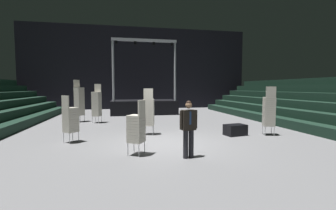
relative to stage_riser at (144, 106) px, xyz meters
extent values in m
cube|color=slate|center=(0.00, -10.21, -0.69)|extent=(22.00, 30.00, 0.10)
cube|color=black|center=(0.00, 4.79, 3.36)|extent=(22.00, 0.30, 8.00)
cube|color=black|center=(6.88, -9.21, -0.42)|extent=(0.75, 24.00, 0.45)
cube|color=black|center=(7.62, -9.21, 0.03)|extent=(0.75, 24.00, 0.45)
cube|color=black|center=(8.38, -9.21, 0.48)|extent=(0.75, 24.00, 0.45)
cube|color=black|center=(0.00, 0.03, -0.11)|extent=(5.11, 2.90, 1.08)
cylinder|color=#9EA0A8|center=(-2.31, -1.17, 2.68)|extent=(0.16, 0.16, 4.50)
cylinder|color=#9EA0A8|center=(2.31, -1.17, 2.68)|extent=(0.16, 0.16, 4.50)
cube|color=#9EA0A8|center=(0.00, -1.17, 4.93)|extent=(4.81, 0.20, 0.20)
cylinder|color=black|center=(-2.06, -1.17, 4.71)|extent=(0.18, 0.18, 0.22)
cylinder|color=black|center=(-0.69, -1.17, 4.71)|extent=(0.18, 0.18, 0.22)
cylinder|color=black|center=(0.69, -1.17, 4.71)|extent=(0.18, 0.18, 0.22)
cylinder|color=black|center=(2.06, -1.17, 4.71)|extent=(0.18, 0.18, 0.22)
cylinder|color=black|center=(0.30, -12.22, -0.22)|extent=(0.15, 0.15, 0.84)
cylinder|color=black|center=(0.12, -12.25, -0.22)|extent=(0.15, 0.15, 0.84)
cube|color=silver|center=(0.22, -12.29, 0.49)|extent=(0.19, 0.13, 0.60)
cube|color=black|center=(0.21, -12.24, 0.49)|extent=(0.43, 0.30, 0.60)
cube|color=navy|center=(0.23, -12.35, 0.56)|extent=(0.06, 0.02, 0.38)
cylinder|color=black|center=(0.44, -12.19, 0.51)|extent=(0.11, 0.11, 0.55)
cylinder|color=black|center=(-0.02, -12.28, 0.51)|extent=(0.11, 0.11, 0.55)
sphere|color=#936B4C|center=(0.21, -12.24, 0.93)|extent=(0.20, 0.20, 0.20)
sphere|color=black|center=(0.21, -12.24, 0.98)|extent=(0.16, 0.16, 0.16)
cylinder|color=#B2B5BA|center=(-3.98, -3.79, -0.44)|extent=(0.02, 0.02, 0.40)
cylinder|color=#B2B5BA|center=(-4.23, -4.08, -0.44)|extent=(0.02, 0.02, 0.40)
cylinder|color=#B2B5BA|center=(-4.27, -3.55, -0.44)|extent=(0.02, 0.02, 0.40)
cylinder|color=#B2B5BA|center=(-4.52, -3.84, -0.44)|extent=(0.02, 0.02, 0.40)
cube|color=#B7B2A3|center=(-4.25, -3.81, -0.20)|extent=(0.62, 0.62, 0.08)
cube|color=#B7B2A3|center=(-4.25, -3.81, -0.12)|extent=(0.62, 0.62, 0.08)
cube|color=#B7B2A3|center=(-4.25, -3.81, -0.03)|extent=(0.62, 0.62, 0.08)
cube|color=#B7B2A3|center=(-4.25, -3.81, 0.05)|extent=(0.62, 0.62, 0.08)
cube|color=#B7B2A3|center=(-4.25, -3.81, 0.14)|extent=(0.62, 0.62, 0.08)
cube|color=#B7B2A3|center=(-4.25, -3.81, 0.22)|extent=(0.62, 0.62, 0.08)
cube|color=#B7B2A3|center=(-4.25, -3.81, 0.31)|extent=(0.62, 0.62, 0.08)
cube|color=#B7B2A3|center=(-4.25, -3.81, 0.39)|extent=(0.62, 0.62, 0.08)
cube|color=#B7B2A3|center=(-4.25, -3.81, 0.48)|extent=(0.62, 0.62, 0.08)
cube|color=#B7B2A3|center=(-4.25, -3.81, 0.56)|extent=(0.62, 0.62, 0.08)
cube|color=#B7B2A3|center=(-4.25, -3.81, 0.65)|extent=(0.62, 0.62, 0.08)
cube|color=#B7B2A3|center=(-4.25, -3.81, 0.73)|extent=(0.62, 0.62, 0.08)
cube|color=#B7B2A3|center=(-4.25, -3.81, 0.82)|extent=(0.62, 0.62, 0.08)
cube|color=#B7B2A3|center=(-4.25, -3.81, 0.90)|extent=(0.62, 0.62, 0.08)
cube|color=#B7B2A3|center=(-4.25, -3.81, 0.99)|extent=(0.62, 0.62, 0.08)
cube|color=#B7B2A3|center=(-4.25, -3.81, 1.07)|extent=(0.62, 0.62, 0.08)
cube|color=#B7B2A3|center=(-4.25, -3.81, 1.16)|extent=(0.62, 0.62, 0.08)
cube|color=#B7B2A3|center=(-4.25, -3.81, 1.24)|extent=(0.62, 0.62, 0.08)
cube|color=#B7B2A3|center=(-4.25, -3.81, 1.33)|extent=(0.62, 0.62, 0.08)
cube|color=#B7B2A3|center=(-4.25, -3.81, 1.41)|extent=(0.62, 0.62, 0.08)
cube|color=#B7B2A3|center=(-4.40, -3.69, 1.69)|extent=(0.30, 0.34, 0.46)
cylinder|color=#B2B5BA|center=(-0.68, -8.28, -0.44)|extent=(0.02, 0.02, 0.40)
cylinder|color=#B2B5BA|center=(-0.31, -8.36, -0.44)|extent=(0.02, 0.02, 0.40)
cylinder|color=#B2B5BA|center=(-0.77, -8.65, -0.44)|extent=(0.02, 0.02, 0.40)
cylinder|color=#B2B5BA|center=(-0.40, -8.73, -0.44)|extent=(0.02, 0.02, 0.40)
cube|color=#B7B2A3|center=(-0.54, -8.50, -0.20)|extent=(0.53, 0.53, 0.08)
cube|color=#B7B2A3|center=(-0.54, -8.50, -0.12)|extent=(0.53, 0.53, 0.08)
cube|color=#B7B2A3|center=(-0.54, -8.50, -0.03)|extent=(0.53, 0.53, 0.08)
cube|color=#B7B2A3|center=(-0.54, -8.50, 0.05)|extent=(0.53, 0.53, 0.08)
cube|color=#B7B2A3|center=(-0.54, -8.50, 0.14)|extent=(0.53, 0.53, 0.08)
cube|color=#B7B2A3|center=(-0.54, -8.50, 0.22)|extent=(0.53, 0.53, 0.08)
cube|color=#B7B2A3|center=(-0.54, -8.50, 0.31)|extent=(0.53, 0.53, 0.08)
cube|color=#B7B2A3|center=(-0.54, -8.50, 0.39)|extent=(0.53, 0.53, 0.08)
cube|color=#B7B2A3|center=(-0.54, -8.50, 0.48)|extent=(0.53, 0.53, 0.08)
cube|color=#B7B2A3|center=(-0.54, -8.50, 0.56)|extent=(0.53, 0.53, 0.08)
cube|color=#B7B2A3|center=(-0.54, -8.50, 0.65)|extent=(0.53, 0.53, 0.08)
cube|color=#B7B2A3|center=(-0.54, -8.50, 0.73)|extent=(0.53, 0.53, 0.08)
cube|color=#B7B2A3|center=(-0.54, -8.50, 0.82)|extent=(0.53, 0.53, 0.08)
cube|color=#B7B2A3|center=(-0.54, -8.50, 0.90)|extent=(0.53, 0.53, 0.08)
cube|color=#B7B2A3|center=(-0.58, -8.69, 1.18)|extent=(0.41, 0.14, 0.46)
cylinder|color=#B2B5BA|center=(-3.07, -4.68, -0.44)|extent=(0.02, 0.02, 0.40)
cylinder|color=#B2B5BA|center=(-3.42, -4.55, -0.44)|extent=(0.02, 0.02, 0.40)
cylinder|color=#B2B5BA|center=(-2.93, -4.33, -0.44)|extent=(0.02, 0.02, 0.40)
cylinder|color=#B2B5BA|center=(-3.28, -4.19, -0.44)|extent=(0.02, 0.02, 0.40)
cube|color=#B7B2A3|center=(-3.18, -4.44, -0.20)|extent=(0.57, 0.57, 0.08)
cube|color=#B7B2A3|center=(-3.18, -4.44, -0.12)|extent=(0.57, 0.57, 0.08)
cube|color=#B7B2A3|center=(-3.18, -4.44, -0.03)|extent=(0.57, 0.57, 0.08)
cube|color=#B7B2A3|center=(-3.18, -4.44, 0.05)|extent=(0.57, 0.57, 0.08)
cube|color=#B7B2A3|center=(-3.18, -4.44, 0.14)|extent=(0.57, 0.57, 0.08)
cube|color=#B7B2A3|center=(-3.18, -4.44, 0.22)|extent=(0.57, 0.57, 0.08)
cube|color=#B7B2A3|center=(-3.18, -4.44, 0.31)|extent=(0.57, 0.57, 0.08)
cube|color=#B7B2A3|center=(-3.18, -4.44, 0.39)|extent=(0.57, 0.57, 0.08)
cube|color=#B7B2A3|center=(-3.18, -4.44, 0.48)|extent=(0.57, 0.57, 0.08)
cube|color=#B7B2A3|center=(-3.18, -4.44, 0.56)|extent=(0.57, 0.57, 0.08)
cube|color=#B7B2A3|center=(-3.18, -4.44, 0.65)|extent=(0.57, 0.57, 0.08)
cube|color=#B7B2A3|center=(-3.18, -4.44, 0.73)|extent=(0.57, 0.57, 0.08)
cube|color=#B7B2A3|center=(-3.18, -4.44, 0.82)|extent=(0.57, 0.57, 0.08)
cube|color=#B7B2A3|center=(-3.18, -4.44, 0.90)|extent=(0.57, 0.57, 0.08)
cube|color=#B7B2A3|center=(-3.18, -4.44, 0.99)|extent=(0.57, 0.57, 0.08)
cube|color=#B7B2A3|center=(-3.18, -4.44, 1.07)|extent=(0.57, 0.57, 0.08)
cube|color=#B7B2A3|center=(-3.18, -4.44, 1.16)|extent=(0.57, 0.57, 0.08)
cube|color=#B7B2A3|center=(-3.10, -4.26, 1.43)|extent=(0.40, 0.19, 0.46)
cylinder|color=#B2B5BA|center=(4.48, -9.41, -0.44)|extent=(0.02, 0.02, 0.40)
cylinder|color=#B2B5BA|center=(4.84, -9.52, -0.44)|extent=(0.02, 0.02, 0.40)
cylinder|color=#B2B5BA|center=(4.37, -9.78, -0.44)|extent=(0.02, 0.02, 0.40)
cylinder|color=#B2B5BA|center=(4.73, -9.89, -0.44)|extent=(0.02, 0.02, 0.40)
cube|color=#B7B2A3|center=(4.61, -9.65, -0.20)|extent=(0.55, 0.55, 0.08)
cube|color=#B7B2A3|center=(4.61, -9.65, -0.12)|extent=(0.55, 0.55, 0.08)
cube|color=#B7B2A3|center=(4.61, -9.65, -0.03)|extent=(0.55, 0.55, 0.08)
cube|color=#B7B2A3|center=(4.61, -9.65, 0.05)|extent=(0.55, 0.55, 0.08)
cube|color=#B7B2A3|center=(4.61, -9.65, 0.14)|extent=(0.55, 0.55, 0.08)
cube|color=#B7B2A3|center=(4.61, -9.65, 0.22)|extent=(0.55, 0.55, 0.08)
cube|color=#B7B2A3|center=(4.61, -9.65, 0.31)|extent=(0.55, 0.55, 0.08)
cube|color=#B7B2A3|center=(4.61, -9.65, 0.39)|extent=(0.55, 0.55, 0.08)
cube|color=#B7B2A3|center=(4.61, -9.65, 0.48)|extent=(0.55, 0.55, 0.08)
cube|color=#B7B2A3|center=(4.61, -9.65, 0.56)|extent=(0.55, 0.55, 0.08)
cube|color=#B7B2A3|center=(4.61, -9.65, 0.65)|extent=(0.55, 0.55, 0.08)
cube|color=#B7B2A3|center=(4.61, -9.65, 0.73)|extent=(0.55, 0.55, 0.08)
cube|color=#B7B2A3|center=(4.61, -9.65, 0.82)|extent=(0.55, 0.55, 0.08)
cube|color=#B7B2A3|center=(4.61, -9.65, 0.90)|extent=(0.55, 0.55, 0.08)
cube|color=#B7B2A3|center=(4.61, -9.65, 0.99)|extent=(0.55, 0.55, 0.08)
cube|color=#B7B2A3|center=(4.55, -9.84, 1.26)|extent=(0.40, 0.17, 0.46)
cylinder|color=#B2B5BA|center=(-3.62, -9.19, -0.44)|extent=(0.02, 0.02, 0.40)
cylinder|color=#B2B5BA|center=(-3.36, -9.46, -0.44)|extent=(0.02, 0.02, 0.40)
cylinder|color=#B2B5BA|center=(-3.89, -9.46, -0.44)|extent=(0.02, 0.02, 0.40)
cylinder|color=#B2B5BA|center=(-3.63, -9.73, -0.44)|extent=(0.02, 0.02, 0.40)
cube|color=#B7B2A3|center=(-3.63, -9.46, -0.20)|extent=(0.62, 0.62, 0.08)
cube|color=#B7B2A3|center=(-3.63, -9.46, -0.12)|extent=(0.62, 0.62, 0.08)
cube|color=#B7B2A3|center=(-3.63, -9.46, -0.03)|extent=(0.62, 0.62, 0.08)
cube|color=#B7B2A3|center=(-3.63, -9.46, 0.05)|extent=(0.62, 0.62, 0.08)
cube|color=#B7B2A3|center=(-3.63, -9.46, 0.14)|extent=(0.62, 0.62, 0.08)
cube|color=#B7B2A3|center=(-3.63, -9.46, 0.22)|extent=(0.62, 0.62, 0.08)
cube|color=#B7B2A3|center=(-3.63, -9.46, 0.31)|extent=(0.62, 0.62, 0.08)
cube|color=#B7B2A3|center=(-3.63, -9.46, 0.39)|extent=(0.62, 0.62, 0.08)
cube|color=#B7B2A3|center=(-3.63, -9.46, 0.48)|extent=(0.62, 0.62, 0.08)
cube|color=#B7B2A3|center=(-3.63, -9.46, 0.56)|extent=(0.62, 0.62, 0.08)
cube|color=#B7B2A3|center=(-3.63, -9.46, 0.65)|extent=(0.62, 0.62, 0.08)
cube|color=#B7B2A3|center=(-3.76, -9.60, 0.92)|extent=(0.32, 0.32, 0.46)
cylinder|color=#B2B5BA|center=(-1.55, -11.69, -0.44)|extent=(0.02, 0.02, 0.40)
cylinder|color=#B2B5BA|center=(-1.35, -11.36, -0.44)|extent=(0.02, 0.02, 0.40)
cylinder|color=#B2B5BA|center=(-1.23, -11.89, -0.44)|extent=(0.02, 0.02, 0.40)
cylinder|color=#B2B5BA|center=(-1.02, -11.56, -0.44)|extent=(0.02, 0.02, 0.40)
cube|color=#B7B2A3|center=(-1.29, -11.62, -0.20)|extent=(0.61, 0.61, 0.08)
cube|color=#B7B2A3|center=(-1.29, -11.62, -0.12)|extent=(0.61, 0.61, 0.08)
cube|color=#B7B2A3|center=(-1.29, -11.62, -0.03)|extent=(0.61, 0.61, 0.08)
cube|color=#B7B2A3|center=(-1.29, -11.62, 0.05)|extent=(0.61, 0.61, 0.08)
cube|color=#B7B2A3|center=(-1.29, -11.62, 0.14)|extent=(0.61, 0.61, 0.08)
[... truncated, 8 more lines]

